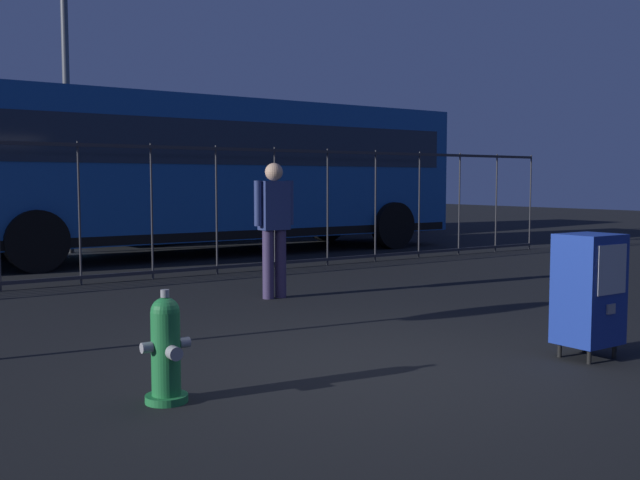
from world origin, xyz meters
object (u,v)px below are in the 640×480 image
object	(u,v)px
pedestrian	(274,222)
bus_near	(211,168)
newspaper_box_primary	(589,289)
bus_far	(260,172)
street_light_near_left	(65,43)
fire_hydrant	(166,350)

from	to	relation	value
pedestrian	bus_near	distance (m)	5.92
newspaper_box_primary	bus_near	bearing A→B (deg)	81.85
bus_far	street_light_near_left	xyz separation A→B (m)	(-5.63, -2.11, 2.47)
bus_near	pedestrian	bearing A→B (deg)	-108.65
fire_hydrant	pedestrian	distance (m)	4.37
newspaper_box_primary	street_light_near_left	xyz separation A→B (m)	(-0.94, 11.37, 3.61)
newspaper_box_primary	street_light_near_left	distance (m)	11.96
newspaper_box_primary	street_light_near_left	world-z (taller)	street_light_near_left
bus_near	bus_far	xyz separation A→B (m)	(3.31, 3.81, 0.00)
newspaper_box_primary	bus_far	xyz separation A→B (m)	(4.70, 13.48, 1.14)
fire_hydrant	bus_far	size ratio (longest dim) A/B	0.07
newspaper_box_primary	bus_near	world-z (taller)	bus_near
pedestrian	street_light_near_left	bearing A→B (deg)	93.35
newspaper_box_primary	bus_near	size ratio (longest dim) A/B	0.10
bus_near	street_light_near_left	bearing A→B (deg)	143.96
pedestrian	bus_far	size ratio (longest dim) A/B	0.16
pedestrian	bus_near	world-z (taller)	bus_near
pedestrian	bus_far	bearing A→B (deg)	60.93
fire_hydrant	newspaper_box_primary	distance (m)	3.43
fire_hydrant	bus_near	world-z (taller)	bus_near
fire_hydrant	street_light_near_left	bearing A→B (deg)	77.25
fire_hydrant	pedestrian	xyz separation A→B (m)	(2.81, 3.29, 0.60)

